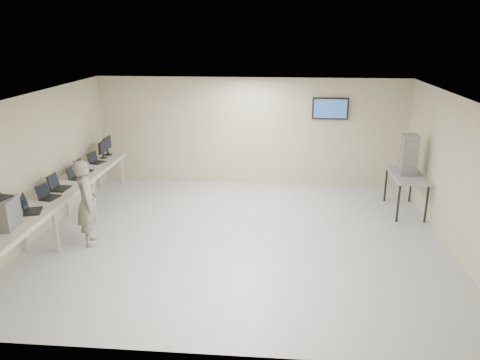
# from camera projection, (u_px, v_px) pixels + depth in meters

# --- Properties ---
(room) EXTENTS (8.01, 7.01, 2.81)m
(room) POSITION_uv_depth(u_px,v_px,m) (241.00, 169.00, 8.90)
(room) COLOR silver
(room) RESTS_ON ground
(workbench) EXTENTS (0.76, 6.00, 0.90)m
(workbench) POSITION_uv_depth(u_px,v_px,m) (60.00, 194.00, 9.32)
(workbench) COLOR beige
(workbench) RESTS_ON ground
(equipment_box) EXTENTS (0.46, 0.51, 0.50)m
(equipment_box) POSITION_uv_depth(u_px,v_px,m) (2.00, 214.00, 7.47)
(equipment_box) COLOR gray
(equipment_box) RESTS_ON workbench
(laptop_0) EXTENTS (0.43, 0.46, 0.31)m
(laptop_0) POSITION_uv_depth(u_px,v_px,m) (29.00, 208.00, 8.18)
(laptop_0) COLOR black
(laptop_0) RESTS_ON workbench
(laptop_1) EXTENTS (0.35, 0.40, 0.28)m
(laptop_1) POSITION_uv_depth(u_px,v_px,m) (47.00, 195.00, 8.84)
(laptop_1) COLOR black
(laptop_1) RESTS_ON workbench
(laptop_2) EXTENTS (0.34, 0.41, 0.31)m
(laptop_2) POSITION_uv_depth(u_px,v_px,m) (57.00, 185.00, 9.34)
(laptop_2) COLOR black
(laptop_2) RESTS_ON workbench
(laptop_3) EXTENTS (0.32, 0.37, 0.26)m
(laptop_3) POSITION_uv_depth(u_px,v_px,m) (75.00, 175.00, 10.02)
(laptop_3) COLOR black
(laptop_3) RESTS_ON workbench
(laptop_4) EXTENTS (0.32, 0.38, 0.29)m
(laptop_4) POSITION_uv_depth(u_px,v_px,m) (82.00, 169.00, 10.43)
(laptop_4) COLOR black
(laptop_4) RESTS_ON workbench
(laptop_5) EXTENTS (0.36, 0.39, 0.26)m
(laptop_5) POSITION_uv_depth(u_px,v_px,m) (95.00, 160.00, 11.17)
(laptop_5) COLOR black
(laptop_5) RESTS_ON workbench
(monitor_near) EXTENTS (0.19, 0.43, 0.42)m
(monitor_near) POSITION_uv_depth(u_px,v_px,m) (103.00, 148.00, 11.53)
(monitor_near) COLOR black
(monitor_near) RESTS_ON workbench
(monitor_far) EXTENTS (0.21, 0.46, 0.46)m
(monitor_far) POSITION_uv_depth(u_px,v_px,m) (107.00, 144.00, 11.82)
(monitor_far) COLOR black
(monitor_far) RESTS_ON workbench
(soldier) EXTENTS (0.59, 0.71, 1.67)m
(soldier) POSITION_uv_depth(u_px,v_px,m) (87.00, 203.00, 8.82)
(soldier) COLOR slate
(soldier) RESTS_ON ground
(side_table) EXTENTS (0.69, 1.47, 0.88)m
(side_table) POSITION_uv_depth(u_px,v_px,m) (407.00, 177.00, 10.41)
(side_table) COLOR gray
(side_table) RESTS_ON ground
(storage_bins) EXTENTS (0.34, 0.38, 0.90)m
(storage_bins) POSITION_uv_depth(u_px,v_px,m) (408.00, 155.00, 10.25)
(storage_bins) COLOR gray
(storage_bins) RESTS_ON side_table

